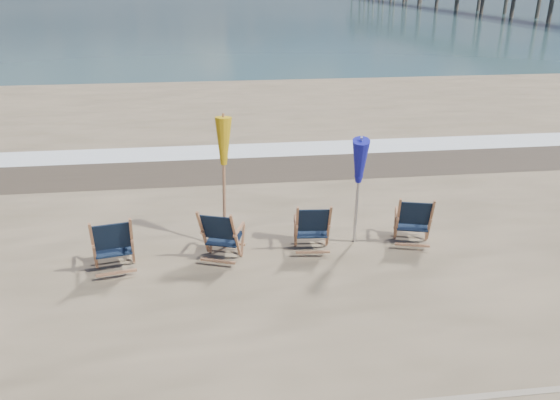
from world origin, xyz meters
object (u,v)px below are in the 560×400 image
(umbrella_yellow, at_px, (222,149))
(umbrella_blue, at_px, (359,160))
(beach_chair_1, at_px, (236,238))
(beach_chair_3, at_px, (430,223))
(beach_chair_0, at_px, (132,243))
(beach_chair_2, at_px, (329,228))

(umbrella_yellow, distance_m, umbrella_blue, 2.42)
(beach_chair_1, relative_size, beach_chair_3, 1.00)
(beach_chair_1, distance_m, beach_chair_3, 3.61)
(umbrella_yellow, bearing_deg, beach_chair_0, -153.35)
(beach_chair_1, bearing_deg, umbrella_yellow, -59.20)
(beach_chair_0, bearing_deg, beach_chair_3, 171.62)
(umbrella_blue, bearing_deg, beach_chair_2, -165.29)
(beach_chair_0, distance_m, umbrella_yellow, 2.24)
(beach_chair_1, height_order, beach_chair_2, beach_chair_1)
(beach_chair_0, bearing_deg, umbrella_blue, 174.67)
(beach_chair_1, xyz_separation_m, beach_chair_2, (1.70, 0.21, -0.01))
(beach_chair_1, distance_m, beach_chair_2, 1.71)
(beach_chair_1, bearing_deg, beach_chair_0, 20.95)
(umbrella_yellow, relative_size, umbrella_blue, 1.08)
(beach_chair_2, distance_m, beach_chair_3, 1.91)
(beach_chair_0, xyz_separation_m, umbrella_blue, (3.97, 0.38, 1.19))
(beach_chair_2, relative_size, umbrella_yellow, 0.42)
(beach_chair_0, relative_size, beach_chair_1, 1.05)
(beach_chair_2, xyz_separation_m, umbrella_yellow, (-1.85, 0.56, 1.39))
(beach_chair_0, distance_m, beach_chair_1, 1.75)
(beach_chair_1, relative_size, umbrella_yellow, 0.43)
(beach_chair_0, distance_m, umbrella_blue, 4.16)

